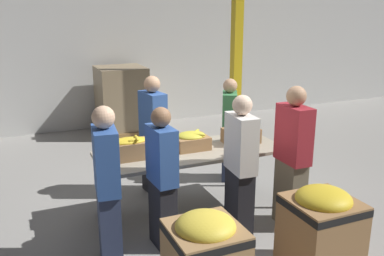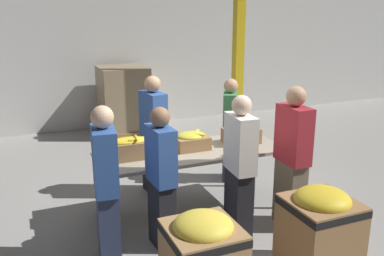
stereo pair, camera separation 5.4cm
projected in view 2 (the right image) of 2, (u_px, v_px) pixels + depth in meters
ground_plane at (191, 210)px, 5.47m from camera, size 30.00×30.00×0.00m
wall_back at (110, 32)px, 8.82m from camera, size 16.00×0.08×4.00m
sorting_table at (191, 155)px, 5.26m from camera, size 2.30×0.88×0.81m
banana_box_0 at (129, 148)px, 4.94m from camera, size 0.48×0.30×0.28m
banana_box_1 at (191, 140)px, 5.28m from camera, size 0.42×0.33×0.22m
banana_box_2 at (241, 133)px, 5.51m from camera, size 0.45×0.32×0.26m
volunteer_0 at (230, 130)px, 6.28m from camera, size 0.37×0.46×1.52m
volunteer_1 at (161, 179)px, 4.48m from camera, size 0.23×0.43×1.55m
volunteer_2 at (154, 136)px, 5.80m from camera, size 0.29×0.47×1.64m
volunteer_3 at (106, 187)px, 4.17m from camera, size 0.27×0.46×1.63m
volunteer_4 at (240, 168)px, 4.70m from camera, size 0.25×0.45×1.62m
volunteer_5 at (292, 159)px, 4.89m from camera, size 0.23×0.45×1.68m
donation_bin_1 at (320, 230)px, 4.06m from camera, size 0.62×0.62×0.89m
support_pillar at (239, 35)px, 7.90m from camera, size 0.17×0.17×4.00m
pallet_stack_0 at (124, 101)px, 8.62m from camera, size 1.00×1.00×1.36m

